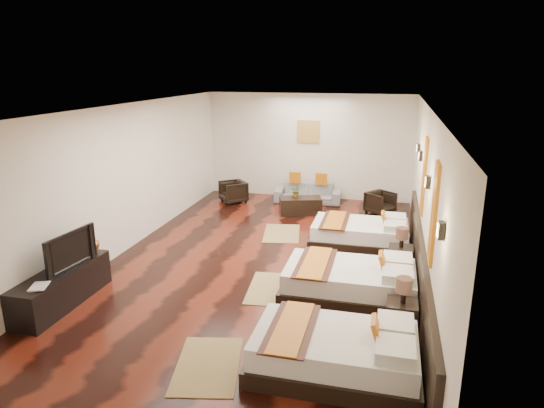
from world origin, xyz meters
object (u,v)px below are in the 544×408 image
(nightstand_a, at_px, (402,313))
(bed_far, at_px, (361,234))
(figurine, at_px, (89,243))
(armchair_right, at_px, (380,203))
(sofa, at_px, (308,193))
(table_plant, at_px, (296,192))
(bed_mid, at_px, (351,281))
(book, at_px, (31,287))
(tv, at_px, (66,250))
(bed_near, at_px, (336,352))
(nightstand_b, at_px, (400,256))
(tv_console, at_px, (62,287))
(armchair_left, at_px, (233,192))
(coffee_table, at_px, (300,206))

(nightstand_a, bearing_deg, bed_far, 103.26)
(figurine, xyz_separation_m, armchair_right, (4.50, 5.18, -0.44))
(sofa, distance_m, table_plant, 1.06)
(bed_mid, distance_m, book, 4.61)
(tv, relative_size, sofa, 0.58)
(bed_far, height_order, nightstand_a, nightstand_a)
(bed_near, height_order, table_plant, bed_near)
(bed_far, bearing_deg, armchair_right, 82.57)
(nightstand_b, bearing_deg, bed_far, 124.07)
(nightstand_b, distance_m, table_plant, 3.89)
(nightstand_b, distance_m, book, 5.84)
(bed_near, relative_size, nightstand_b, 2.44)
(tv, xyz_separation_m, table_plant, (2.45, 5.37, -0.30))
(bed_far, relative_size, tv, 1.94)
(tv_console, height_order, book, book)
(book, xyz_separation_m, sofa, (2.61, 7.11, -0.31))
(sofa, bearing_deg, table_plant, -100.23)
(tv_console, bearing_deg, bed_far, 40.51)
(armchair_left, bearing_deg, coffee_table, 32.80)
(tv_console, bearing_deg, table_plant, 65.54)
(figurine, bearing_deg, armchair_right, 48.99)
(nightstand_b, xyz_separation_m, table_plant, (-2.45, 3.01, 0.25))
(bed_near, height_order, bed_mid, bed_mid)
(bed_near, bearing_deg, armchair_left, 117.59)
(nightstand_b, xyz_separation_m, tv, (-4.90, -2.35, 0.56))
(bed_far, bearing_deg, tv_console, -139.49)
(coffee_table, bearing_deg, sofa, 90.00)
(book, relative_size, figurine, 0.91)
(bed_near, relative_size, tv, 1.97)
(figurine, relative_size, sofa, 0.19)
(bed_far, bearing_deg, bed_near, -90.00)
(bed_far, xyz_separation_m, armchair_right, (0.31, 2.34, 0.02))
(sofa, bearing_deg, nightstand_b, -63.74)
(nightstand_a, bearing_deg, bed_mid, 130.93)
(figurine, bearing_deg, nightstand_b, 19.21)
(figurine, bearing_deg, bed_near, -18.85)
(armchair_right, bearing_deg, table_plant, 139.86)
(tv, bearing_deg, bed_near, -94.86)
(armchair_left, bearing_deg, book, -46.91)
(tv_console, relative_size, book, 6.07)
(book, bearing_deg, nightstand_b, 31.97)
(coffee_table, bearing_deg, tv, -115.65)
(tv, bearing_deg, bed_mid, -68.50)
(figurine, bearing_deg, bed_mid, 6.97)
(bed_near, relative_size, coffee_table, 1.96)
(bed_far, distance_m, table_plant, 2.57)
(bed_mid, height_order, book, bed_mid)
(bed_mid, xyz_separation_m, armchair_left, (-3.50, 4.75, 0.02))
(nightstand_a, xyz_separation_m, sofa, (-2.34, 6.10, -0.03))
(bed_far, height_order, nightstand_b, nightstand_b)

